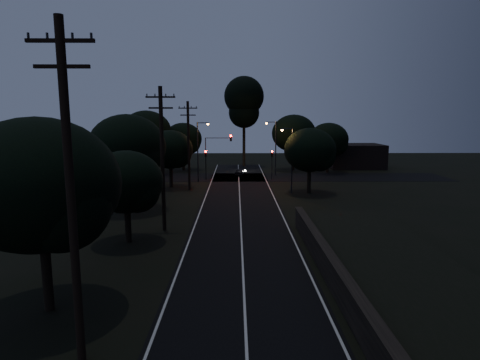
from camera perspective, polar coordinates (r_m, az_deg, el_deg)
name	(u,v)px	position (r m, az deg, el deg)	size (l,w,h in m)	color
ground	(246,331)	(17.73, 0.82, -20.74)	(160.00, 160.00, 0.00)	black
road_surface	(239,191)	(47.32, -0.09, -1.61)	(60.00, 70.00, 0.03)	black
retaining_wall	(403,286)	(21.70, 22.14, -13.81)	(6.93, 26.00, 1.60)	black
utility_pole_near	(71,193)	(14.73, -22.96, -1.71)	(2.20, 0.30, 12.00)	black
utility_pole_mid	(162,157)	(31.04, -11.00, 3.25)	(2.20, 0.30, 11.00)	black
utility_pole_far	(189,144)	(47.82, -7.33, 5.05)	(2.20, 0.30, 10.50)	black
tree_left_a	(44,188)	(19.41, -26.09, -1.09)	(6.96, 6.96, 8.81)	black
tree_left_b	(128,184)	(28.64, -15.60, -0.50)	(5.10, 5.10, 6.49)	black
tree_left_c	(130,149)	(38.63, -15.40, 4.33)	(7.12, 7.12, 9.00)	black
tree_left_d	(172,150)	(50.07, -9.68, 4.16)	(5.60, 5.60, 7.10)	black
tree_far_nw	(184,140)	(65.90, -7.92, 5.71)	(6.09, 6.09, 7.71)	black
tree_far_w	(148,133)	(62.71, -12.94, 6.56)	(7.55, 7.55, 9.63)	black
tree_far_ne	(295,134)	(66.00, 7.88, 6.45)	(7.14, 7.14, 9.03)	black
tree_far_e	(330,140)	(64.05, 12.68, 5.51)	(6.12, 6.12, 7.76)	black
tree_right_a	(312,151)	(46.23, 10.18, 4.06)	(5.89, 5.89, 7.48)	black
tall_pine	(244,102)	(70.42, 0.58, 11.08)	(6.85, 6.85, 15.57)	black
building_left	(120,156)	(70.48, -16.75, 3.35)	(10.00, 8.00, 4.40)	black
building_right	(355,156)	(71.67, 15.99, 3.31)	(9.00, 7.00, 4.00)	black
signal_left	(206,159)	(55.84, -4.89, 2.94)	(0.28, 0.35, 4.10)	black
signal_right	(272,159)	(55.90, 4.56, 2.95)	(0.28, 0.35, 4.10)	black
signal_mast	(218,149)	(55.60, -3.18, 4.49)	(3.70, 0.35, 6.25)	black
streetlight_a	(199,148)	(53.76, -5.83, 4.61)	(1.66, 0.26, 8.00)	black
streetlight_b	(274,144)	(59.79, 4.92, 5.08)	(1.66, 0.26, 8.00)	black
streetlight_c	(291,156)	(46.01, 7.22, 3.47)	(1.46, 0.26, 7.50)	black
car	(240,172)	(59.69, -0.02, 1.15)	(1.26, 3.14, 1.07)	black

